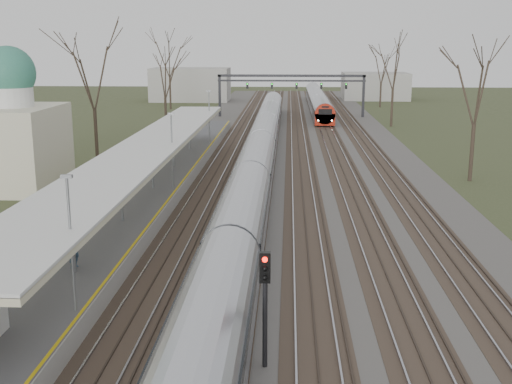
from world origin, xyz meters
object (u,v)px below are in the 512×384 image
Objects in this scene: signal_post at (265,292)px; train_far at (318,101)px; train_near at (261,148)px; passenger at (74,250)px.

train_far is at bearing 86.42° from signal_post.
signal_post is at bearing -87.25° from train_near.
train_near is 22.00× the size of signal_post.
signal_post is at bearing -93.58° from train_far.
train_far is 27.80× the size of passenger.
passenger is (-13.73, -77.24, 0.33)m from train_far.
signal_post is (1.75, -36.38, 1.25)m from train_near.
train_near is at bearing 10.42° from passenger.
signal_post reaches higher than train_far.
train_far is 84.03m from signal_post.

